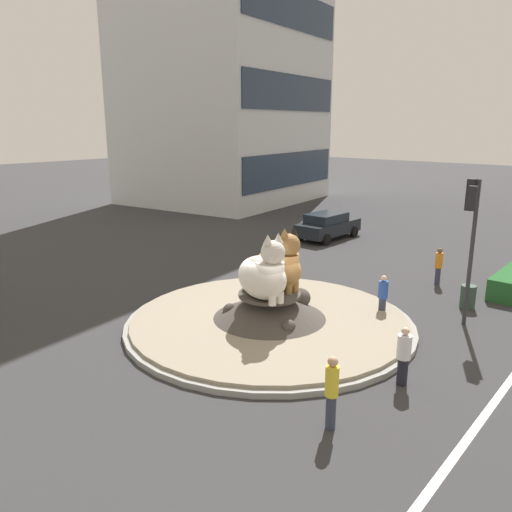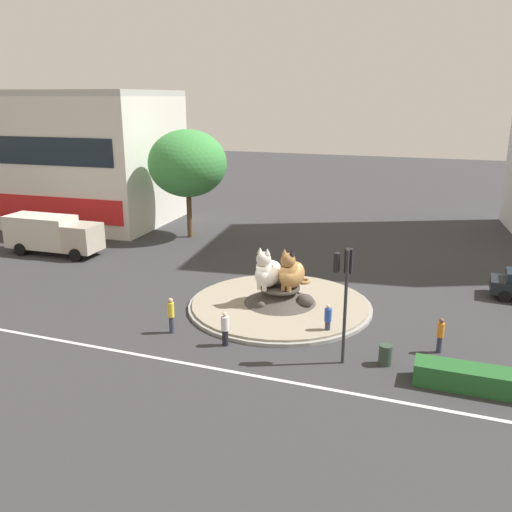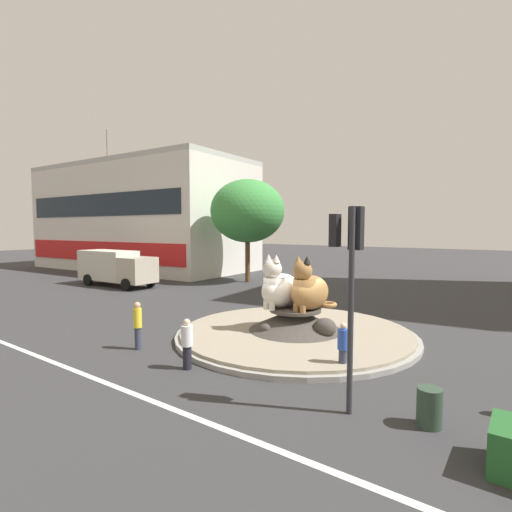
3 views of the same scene
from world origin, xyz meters
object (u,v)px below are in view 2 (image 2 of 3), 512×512
at_px(broadleaf_tree_behind_island, 188,163).
at_px(pedestrian_yellow_shirt, 171,314).
at_px(cat_statue_white, 268,272).
at_px(delivery_box_truck, 52,233).
at_px(litter_bin, 385,355).
at_px(pedestrian_blue_shirt, 328,319).
at_px(traffic_light_mast, 345,281).
at_px(pedestrian_orange_shirt, 440,334).
at_px(shophouse_block, 39,156).
at_px(cat_statue_tabby, 291,273).
at_px(pedestrian_white_shirt, 225,328).

relative_size(broadleaf_tree_behind_island, pedestrian_yellow_shirt, 4.78).
height_order(cat_statue_white, delivery_box_truck, cat_statue_white).
relative_size(pedestrian_yellow_shirt, litter_bin, 2.00).
relative_size(pedestrian_blue_shirt, delivery_box_truck, 0.22).
xyz_separation_m(traffic_light_mast, pedestrian_orange_shirt, (3.95, 2.35, -2.83)).
distance_m(broadleaf_tree_behind_island, litter_bin, 25.05).
relative_size(cat_statue_white, shophouse_block, 0.09).
distance_m(shophouse_block, litter_bin, 39.50).
relative_size(delivery_box_truck, litter_bin, 7.95).
height_order(pedestrian_blue_shirt, pedestrian_orange_shirt, pedestrian_orange_shirt).
height_order(shophouse_block, broadleaf_tree_behind_island, shophouse_block).
bearing_deg(pedestrian_blue_shirt, broadleaf_tree_behind_island, -18.51).
bearing_deg(broadleaf_tree_behind_island, traffic_light_mast, -47.17).
xyz_separation_m(cat_statue_tabby, delivery_box_truck, (-19.27, 4.28, -0.50)).
relative_size(cat_statue_white, pedestrian_blue_shirt, 1.45).
distance_m(cat_statue_white, litter_bin, 8.30).
height_order(broadleaf_tree_behind_island, pedestrian_blue_shirt, broadleaf_tree_behind_island).
distance_m(shophouse_block, broadleaf_tree_behind_island, 16.62).
height_order(broadleaf_tree_behind_island, pedestrian_orange_shirt, broadleaf_tree_behind_island).
distance_m(shophouse_block, pedestrian_yellow_shirt, 31.20).
xyz_separation_m(cat_statue_white, broadleaf_tree_behind_island, (-10.91, 12.37, 3.94)).
height_order(cat_statue_tabby, pedestrian_blue_shirt, cat_statue_tabby).
height_order(cat_statue_white, pedestrian_yellow_shirt, cat_statue_white).
relative_size(pedestrian_white_shirt, pedestrian_yellow_shirt, 0.92).
bearing_deg(pedestrian_white_shirt, broadleaf_tree_behind_island, -117.25).
bearing_deg(shophouse_block, cat_statue_white, -30.69).
height_order(shophouse_block, pedestrian_blue_shirt, shophouse_block).
distance_m(broadleaf_tree_behind_island, pedestrian_orange_shirt, 25.31).
relative_size(pedestrian_orange_shirt, pedestrian_yellow_shirt, 0.91).
bearing_deg(pedestrian_yellow_shirt, pedestrian_white_shirt, -128.18).
bearing_deg(litter_bin, cat_statue_white, 146.99).
distance_m(cat_statue_tabby, delivery_box_truck, 19.74).
distance_m(cat_statue_white, pedestrian_yellow_shirt, 5.84).
bearing_deg(pedestrian_blue_shirt, shophouse_block, -2.06).
bearing_deg(pedestrian_white_shirt, pedestrian_blue_shirt, 154.26).
bearing_deg(pedestrian_white_shirt, litter_bin, 126.57).
xyz_separation_m(cat_statue_white, traffic_light_mast, (5.01, -4.80, 1.68)).
relative_size(pedestrian_blue_shirt, pedestrian_orange_shirt, 0.96).
bearing_deg(litter_bin, shophouse_block, 150.91).
height_order(cat_statue_tabby, pedestrian_white_shirt, cat_statue_tabby).
bearing_deg(pedestrian_blue_shirt, pedestrian_white_shirt, 59.21).
bearing_deg(pedestrian_blue_shirt, pedestrian_yellow_shirt, 44.31).
bearing_deg(pedestrian_orange_shirt, litter_bin, -12.60).
bearing_deg(traffic_light_mast, pedestrian_white_shirt, 95.83).
bearing_deg(cat_statue_tabby, litter_bin, 57.62).
relative_size(pedestrian_yellow_shirt, delivery_box_truck, 0.25).
bearing_deg(cat_statue_white, pedestrian_yellow_shirt, -24.59).
bearing_deg(pedestrian_orange_shirt, broadleaf_tree_behind_island, -92.24).
distance_m(cat_statue_white, delivery_box_truck, 18.62).
bearing_deg(pedestrian_orange_shirt, delivery_box_truck, -70.09).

